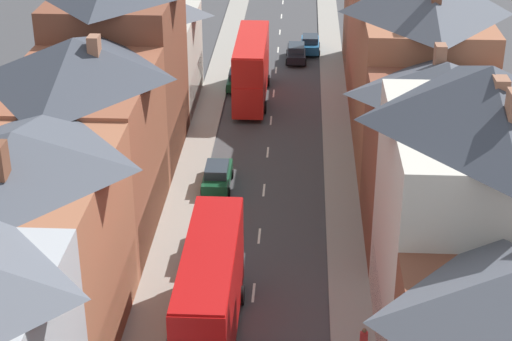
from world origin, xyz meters
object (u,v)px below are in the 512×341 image
Objects in this scene: car_mid_white at (310,44)px; car_far_grey at (238,79)px; pedestrian_mid_right at (364,341)px; double_decker_bus_mid_street at (251,67)px; car_parked_left_b at (202,246)px; double_decker_bus_lead at (210,293)px; car_parked_left_a at (296,52)px; car_near_silver at (217,176)px.

car_mid_white is 12.05m from car_far_grey.
car_far_grey is at bearing -120.97° from car_mid_white.
car_mid_white is 46.70m from pedestrian_mid_right.
pedestrian_mid_right is at bearing -77.82° from double_decker_bus_mid_street.
double_decker_bus_mid_street is 2.66× the size of car_far_grey.
car_parked_left_b is at bearing 135.19° from pedestrian_mid_right.
double_decker_bus_lead is 6.71× the size of pedestrian_mid_right.
pedestrian_mid_right reaches higher than car_parked_left_b.
car_far_grey is (-1.29, 35.39, -1.99)m from double_decker_bus_lead.
double_decker_bus_lead is 43.29m from car_parked_left_a.
double_decker_bus_mid_street reaches higher than car_far_grey.
pedestrian_mid_right is at bearing -63.93° from car_near_silver.
double_decker_bus_mid_street is 16.40m from car_near_silver.
double_decker_bus_mid_street is at bearing -109.39° from car_parked_left_a.
car_near_silver reaches higher than car_parked_left_a.
car_parked_left_a is at bearing -116.36° from car_mid_white.
car_mid_white is at bearing 92.92° from pedestrian_mid_right.
car_near_silver is 18.78m from car_far_grey.
car_near_silver is 1.07× the size of car_far_grey.
car_far_grey is at bearing 103.29° from pedestrian_mid_right.
car_parked_left_b is (-4.90, -35.50, -0.01)m from car_parked_left_a.
car_far_grey is (0.00, 27.79, 0.02)m from car_parked_left_b.
double_decker_bus_mid_street is 11.05m from car_parked_left_a.
car_far_grey is at bearing 92.09° from double_decker_bus_lead.
car_near_silver is 29.76m from car_mid_white.
double_decker_bus_mid_street reaches higher than pedestrian_mid_right.
double_decker_bus_mid_street reaches higher than car_parked_left_a.
pedestrian_mid_right is (8.58, -17.54, 0.19)m from car_near_silver.
car_mid_white reaches higher than car_parked_left_b.
car_parked_left_a is at bearing 79.52° from car_near_silver.
car_parked_left_a is (3.61, 10.26, -2.00)m from double_decker_bus_mid_street.
car_mid_white is 1.00× the size of car_far_grey.
car_parked_left_b is at bearing -97.86° from car_parked_left_a.
car_parked_left_a is 1.11× the size of car_far_grey.
car_mid_white is at bearing 59.03° from car_far_grey.
car_mid_white is 2.52× the size of pedestrian_mid_right.
car_near_silver reaches higher than car_far_grey.
car_far_grey is (-1.29, 2.55, -1.99)m from double_decker_bus_mid_street.
car_parked_left_a is 35.83m from car_parked_left_b.
car_parked_left_b is 1.12× the size of car_mid_white.
car_parked_left_a is at bearing 57.55° from car_far_grey.
car_parked_left_b is (-0.00, -9.02, -0.03)m from car_near_silver.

